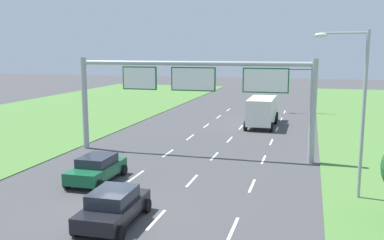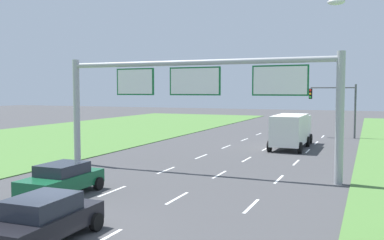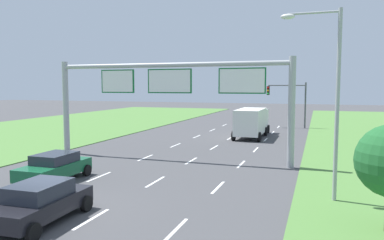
# 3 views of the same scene
# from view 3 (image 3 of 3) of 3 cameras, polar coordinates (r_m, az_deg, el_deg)

# --- Properties ---
(ground_plane) EXTENTS (200.00, 200.00, 0.00)m
(ground_plane) POSITION_cam_3_polar(r_m,az_deg,el_deg) (16.53, -20.25, -13.31)
(ground_plane) COLOR #424244
(lane_dashes_inner_left) EXTENTS (0.14, 56.40, 0.01)m
(lane_dashes_inner_left) POSITION_cam_3_polar(r_m,az_deg,el_deg) (24.70, -10.18, -6.93)
(lane_dashes_inner_left) COLOR white
(lane_dashes_inner_left) RESTS_ON ground_plane
(lane_dashes_inner_right) EXTENTS (0.14, 56.40, 0.01)m
(lane_dashes_inner_right) POSITION_cam_3_polar(r_m,az_deg,el_deg) (23.25, -2.54, -7.61)
(lane_dashes_inner_right) COLOR white
(lane_dashes_inner_right) RESTS_ON ground_plane
(lane_dashes_slip) EXTENTS (0.14, 56.40, 0.01)m
(lane_dashes_slip) POSITION_cam_3_polar(r_m,az_deg,el_deg) (22.25, 5.98, -8.22)
(lane_dashes_slip) COLOR white
(lane_dashes_slip) RESTS_ON ground_plane
(car_near_red) EXTENTS (2.29, 4.33, 1.54)m
(car_near_red) POSITION_cam_3_polar(r_m,az_deg,el_deg) (15.58, -22.15, -11.46)
(car_near_red) COLOR black
(car_near_red) RESTS_ON ground_plane
(car_mid_lane) EXTENTS (2.19, 4.30, 1.51)m
(car_mid_lane) POSITION_cam_3_polar(r_m,az_deg,el_deg) (21.78, -20.22, -6.70)
(car_mid_lane) COLOR #145633
(car_mid_lane) RESTS_ON ground_plane
(box_truck) EXTENTS (2.71, 8.00, 2.89)m
(box_truck) POSITION_cam_3_polar(r_m,az_deg,el_deg) (38.47, 9.17, -0.17)
(box_truck) COLOR silver
(box_truck) RESTS_ON ground_plane
(sign_gantry) EXTENTS (17.24, 0.44, 7.00)m
(sign_gantry) POSITION_cam_3_polar(r_m,az_deg,el_deg) (25.95, -3.37, 4.72)
(sign_gantry) COLOR #9EA0A5
(sign_gantry) RESTS_ON ground_plane
(traffic_light_mast) EXTENTS (4.76, 0.49, 5.60)m
(traffic_light_mast) POSITION_cam_3_polar(r_m,az_deg,el_deg) (47.73, 14.58, 3.47)
(traffic_light_mast) COLOR #47494F
(traffic_light_mast) RESTS_ON ground_plane
(street_lamp) EXTENTS (2.61, 0.32, 8.50)m
(street_lamp) POSITION_cam_3_polar(r_m,az_deg,el_deg) (17.53, 20.10, 4.63)
(street_lamp) COLOR #9EA0A5
(street_lamp) RESTS_ON ground_plane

